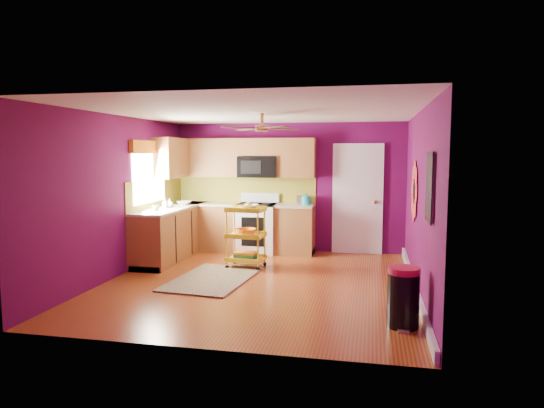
# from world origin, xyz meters

# --- Properties ---
(ground) EXTENTS (5.00, 5.00, 0.00)m
(ground) POSITION_xyz_m (0.00, 0.00, 0.00)
(ground) COLOR maroon
(ground) RESTS_ON ground
(room_envelope) EXTENTS (4.54, 5.04, 2.52)m
(room_envelope) POSITION_xyz_m (0.03, 0.00, 1.63)
(room_envelope) COLOR #570946
(room_envelope) RESTS_ON ground
(lower_cabinets) EXTENTS (2.81, 2.31, 0.94)m
(lower_cabinets) POSITION_xyz_m (-1.35, 1.82, 0.43)
(lower_cabinets) COLOR brown
(lower_cabinets) RESTS_ON ground
(electric_range) EXTENTS (0.76, 0.66, 1.13)m
(electric_range) POSITION_xyz_m (-0.55, 2.17, 0.48)
(electric_range) COLOR white
(electric_range) RESTS_ON ground
(upper_cabinetry) EXTENTS (2.80, 2.30, 1.26)m
(upper_cabinetry) POSITION_xyz_m (-1.24, 2.17, 1.80)
(upper_cabinetry) COLOR brown
(upper_cabinetry) RESTS_ON ground
(left_window) EXTENTS (0.08, 1.35, 1.08)m
(left_window) POSITION_xyz_m (-2.22, 1.05, 1.74)
(left_window) COLOR white
(left_window) RESTS_ON ground
(panel_door) EXTENTS (0.95, 0.11, 2.15)m
(panel_door) POSITION_xyz_m (1.35, 2.47, 1.02)
(panel_door) COLOR white
(panel_door) RESTS_ON ground
(right_wall_art) EXTENTS (0.04, 2.74, 1.04)m
(right_wall_art) POSITION_xyz_m (2.23, -0.34, 1.44)
(right_wall_art) COLOR black
(right_wall_art) RESTS_ON ground
(ceiling_fan) EXTENTS (1.01, 1.01, 0.26)m
(ceiling_fan) POSITION_xyz_m (0.00, 0.20, 2.29)
(ceiling_fan) COLOR #BF8C3F
(ceiling_fan) RESTS_ON ground
(shag_rug) EXTENTS (1.21, 1.81, 0.02)m
(shag_rug) POSITION_xyz_m (-0.73, 0.02, 0.01)
(shag_rug) COLOR black
(shag_rug) RESTS_ON ground
(rolling_cart) EXTENTS (0.64, 0.49, 1.11)m
(rolling_cart) POSITION_xyz_m (-0.43, 0.90, 0.57)
(rolling_cart) COLOR yellow
(rolling_cart) RESTS_ON ground
(trash_can) EXTENTS (0.38, 0.40, 0.67)m
(trash_can) POSITION_xyz_m (1.97, -1.47, 0.34)
(trash_can) COLOR black
(trash_can) RESTS_ON ground
(teal_kettle) EXTENTS (0.18, 0.18, 0.21)m
(teal_kettle) POSITION_xyz_m (0.40, 2.22, 1.02)
(teal_kettle) COLOR teal
(teal_kettle) RESTS_ON lower_cabinets
(toaster) EXTENTS (0.22, 0.15, 0.18)m
(toaster) POSITION_xyz_m (0.33, 2.27, 1.03)
(toaster) COLOR beige
(toaster) RESTS_ON lower_cabinets
(soap_bottle_a) EXTENTS (0.08, 0.08, 0.18)m
(soap_bottle_a) POSITION_xyz_m (-2.01, 1.20, 1.03)
(soap_bottle_a) COLOR #EA3F72
(soap_bottle_a) RESTS_ON lower_cabinets
(soap_bottle_b) EXTENTS (0.13, 0.13, 0.16)m
(soap_bottle_b) POSITION_xyz_m (-1.95, 1.27, 1.02)
(soap_bottle_b) COLOR white
(soap_bottle_b) RESTS_ON lower_cabinets
(counter_dish) EXTENTS (0.27, 0.27, 0.07)m
(counter_dish) POSITION_xyz_m (-1.88, 1.79, 0.97)
(counter_dish) COLOR white
(counter_dish) RESTS_ON lower_cabinets
(counter_cup) EXTENTS (0.12, 0.12, 0.09)m
(counter_cup) POSITION_xyz_m (-1.98, 0.76, 0.99)
(counter_cup) COLOR white
(counter_cup) RESTS_ON lower_cabinets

